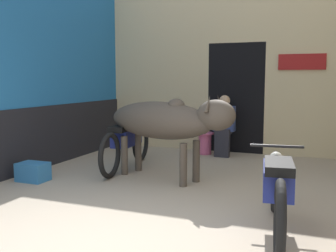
% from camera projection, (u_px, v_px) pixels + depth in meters
% --- Properties ---
extents(wall_left_shopfront, '(0.25, 5.32, 3.83)m').
position_uv_depth(wall_left_shopfront, '(34.00, 60.00, 6.63)').
color(wall_left_shopfront, '#236BAD').
rests_on(wall_left_shopfront, ground_plane).
extents(wall_back_with_doorway, '(5.27, 0.93, 3.83)m').
position_uv_depth(wall_back_with_doorway, '(233.00, 74.00, 8.35)').
color(wall_back_with_doorway, beige).
rests_on(wall_back_with_doorway, ground_plane).
extents(cow, '(2.29, 1.12, 1.33)m').
position_uv_depth(cow, '(166.00, 121.00, 5.95)').
color(cow, '#4C4238').
rests_on(cow, ground_plane).
extents(motorcycle_near, '(0.58, 2.00, 0.81)m').
position_uv_depth(motorcycle_near, '(277.00, 187.00, 3.91)').
color(motorcycle_near, black).
rests_on(motorcycle_near, ground_plane).
extents(motorcycle_far, '(0.58, 2.07, 0.82)m').
position_uv_depth(motorcycle_far, '(127.00, 142.00, 6.71)').
color(motorcycle_far, black).
rests_on(motorcycle_far, ground_plane).
extents(shopkeeper_seated, '(0.41, 0.34, 1.22)m').
position_uv_depth(shopkeeper_seated, '(224.00, 124.00, 7.82)').
color(shopkeeper_seated, '#282833').
rests_on(shopkeeper_seated, ground_plane).
extents(plastic_stool, '(0.37, 0.37, 0.45)m').
position_uv_depth(plastic_stool, '(205.00, 142.00, 8.07)').
color(plastic_stool, '#DB6093').
rests_on(plastic_stool, ground_plane).
extents(crate, '(0.44, 0.32, 0.28)m').
position_uv_depth(crate, '(33.00, 172.00, 5.95)').
color(crate, teal).
rests_on(crate, ground_plane).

